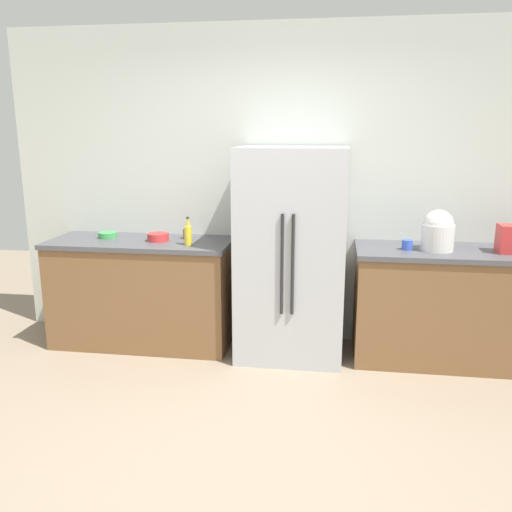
% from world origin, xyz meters
% --- Properties ---
extents(ground_plane, '(9.62, 9.62, 0.00)m').
position_xyz_m(ground_plane, '(0.00, 0.00, 0.00)').
color(ground_plane, gray).
extents(kitchen_back_panel, '(4.62, 0.10, 2.70)m').
position_xyz_m(kitchen_back_panel, '(0.00, 1.96, 1.35)').
color(kitchen_back_panel, silver).
rests_on(kitchen_back_panel, ground_plane).
extents(counter_left, '(1.55, 0.65, 0.92)m').
position_xyz_m(counter_left, '(-1.07, 1.58, 0.46)').
color(counter_left, brown).
rests_on(counter_left, ground_plane).
extents(counter_right, '(1.57, 0.65, 0.92)m').
position_xyz_m(counter_right, '(1.52, 1.58, 0.46)').
color(counter_right, brown).
rests_on(counter_right, ground_plane).
extents(refrigerator, '(0.85, 0.72, 1.71)m').
position_xyz_m(refrigerator, '(0.22, 1.54, 0.85)').
color(refrigerator, '#B2B5BA').
rests_on(refrigerator, ground_plane).
extents(rice_cooker, '(0.25, 0.25, 0.32)m').
position_xyz_m(rice_cooker, '(1.35, 1.55, 1.07)').
color(rice_cooker, silver).
rests_on(rice_cooker, counter_right).
extents(bottle_a, '(0.06, 0.06, 0.23)m').
position_xyz_m(bottle_a, '(-0.61, 1.46, 1.00)').
color(bottle_a, yellow).
rests_on(bottle_a, counter_left).
extents(cup_a, '(0.08, 0.08, 0.08)m').
position_xyz_m(cup_a, '(1.12, 1.53, 0.96)').
color(cup_a, blue).
rests_on(cup_a, counter_right).
extents(cup_b, '(0.08, 0.08, 0.09)m').
position_xyz_m(cup_b, '(-0.69, 1.70, 0.96)').
color(cup_b, brown).
rests_on(cup_b, counter_left).
extents(bowl_a, '(0.18, 0.18, 0.07)m').
position_xyz_m(bowl_a, '(-0.91, 1.58, 0.95)').
color(bowl_a, red).
rests_on(bowl_a, counter_left).
extents(bowl_b, '(0.16, 0.16, 0.05)m').
position_xyz_m(bowl_b, '(-1.39, 1.64, 0.94)').
color(bowl_b, green).
rests_on(bowl_b, counter_left).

